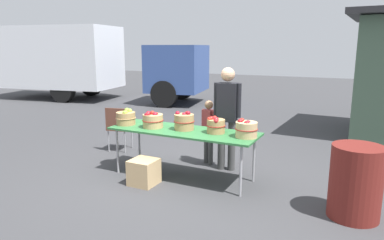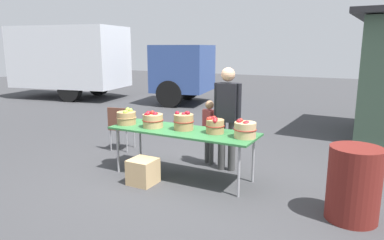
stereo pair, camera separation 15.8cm
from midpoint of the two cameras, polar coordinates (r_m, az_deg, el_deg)
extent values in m
plane|color=#38383A|center=(5.55, -0.66, -9.19)|extent=(40.00, 40.00, 0.00)
cube|color=#2D6B38|center=(5.33, -0.68, -1.79)|extent=(2.30, 0.76, 0.03)
cylinder|color=#99999E|center=(5.75, -11.19, -4.87)|extent=(0.04, 0.04, 0.72)
cylinder|color=#99999E|center=(4.77, 8.56, -8.28)|extent=(0.04, 0.04, 0.72)
cylinder|color=#99999E|center=(6.21, -7.69, -3.51)|extent=(0.04, 0.04, 0.72)
cylinder|color=#99999E|center=(5.31, 10.77, -6.26)|extent=(0.04, 0.04, 0.72)
cylinder|color=#A87F51|center=(5.80, -9.86, 0.32)|extent=(0.31, 0.31, 0.20)
torus|color=#A87F51|center=(5.80, -9.86, 0.42)|extent=(0.33, 0.33, 0.01)
sphere|color=#8CB738|center=(5.74, -9.86, 1.23)|extent=(0.08, 0.08, 0.08)
sphere|color=#8CB738|center=(5.86, -9.66, 1.63)|extent=(0.08, 0.08, 0.08)
sphere|color=#8CB738|center=(5.83, -9.22, 1.52)|extent=(0.08, 0.08, 0.08)
sphere|color=#8CB738|center=(5.68, -10.05, 1.24)|extent=(0.07, 0.07, 0.07)
cylinder|color=tan|center=(5.52, -5.56, -0.12)|extent=(0.31, 0.31, 0.21)
torus|color=maroon|center=(5.51, -5.56, -0.01)|extent=(0.33, 0.33, 0.01)
sphere|color=maroon|center=(5.47, -5.23, 0.92)|extent=(0.08, 0.08, 0.08)
sphere|color=maroon|center=(5.44, -6.42, 0.94)|extent=(0.07, 0.07, 0.07)
sphere|color=#B22319|center=(5.49, -5.05, 0.94)|extent=(0.07, 0.07, 0.07)
sphere|color=maroon|center=(5.45, -6.59, 0.82)|extent=(0.08, 0.08, 0.08)
sphere|color=maroon|center=(5.50, -6.31, 1.13)|extent=(0.07, 0.07, 0.07)
sphere|color=#B22319|center=(5.51, -5.65, 1.16)|extent=(0.07, 0.07, 0.07)
cylinder|color=#A87F51|center=(5.33, -0.53, -0.33)|extent=(0.30, 0.30, 0.24)
torus|color=maroon|center=(5.33, -0.53, -0.20)|extent=(0.32, 0.32, 0.01)
sphere|color=maroon|center=(5.34, -1.59, 1.12)|extent=(0.07, 0.07, 0.07)
sphere|color=#B22319|center=(5.34, 0.01, 1.10)|extent=(0.07, 0.07, 0.07)
sphere|color=maroon|center=(5.30, 0.18, 1.12)|extent=(0.07, 0.07, 0.07)
sphere|color=maroon|center=(5.31, -0.56, 0.89)|extent=(0.07, 0.07, 0.07)
cylinder|color=#A87F51|center=(5.13, 4.65, -1.04)|extent=(0.26, 0.26, 0.20)
torus|color=maroon|center=(5.13, 4.65, -0.93)|extent=(0.28, 0.28, 0.01)
sphere|color=maroon|center=(5.17, 3.97, 0.15)|extent=(0.08, 0.08, 0.08)
sphere|color=maroon|center=(5.09, 4.69, 0.04)|extent=(0.08, 0.08, 0.08)
sphere|color=#B22319|center=(5.18, 4.47, 0.33)|extent=(0.07, 0.07, 0.07)
sphere|color=#B22319|center=(5.12, 3.84, 0.17)|extent=(0.07, 0.07, 0.07)
sphere|color=#B22319|center=(5.10, 3.57, 0.13)|extent=(0.07, 0.07, 0.07)
sphere|color=maroon|center=(5.01, 4.65, -0.24)|extent=(0.08, 0.08, 0.08)
cylinder|color=tan|center=(4.93, 9.54, -1.62)|extent=(0.30, 0.30, 0.22)
torus|color=maroon|center=(4.92, 9.55, -1.50)|extent=(0.32, 0.32, 0.01)
sphere|color=maroon|center=(4.90, 8.55, -0.28)|extent=(0.07, 0.07, 0.07)
sphere|color=maroon|center=(4.91, 9.82, -0.48)|extent=(0.07, 0.07, 0.07)
sphere|color=maroon|center=(4.85, 9.57, -0.62)|extent=(0.08, 0.08, 0.08)
sphere|color=#B22319|center=(4.98, 8.84, -0.11)|extent=(0.07, 0.07, 0.07)
cylinder|color=#3F3F3F|center=(5.75, 7.26, -4.25)|extent=(0.12, 0.12, 0.82)
cylinder|color=#3F3F3F|center=(5.78, 5.61, -4.10)|extent=(0.12, 0.12, 0.82)
cube|color=black|center=(5.61, 6.60, 2.87)|extent=(0.34, 0.26, 0.61)
sphere|color=tan|center=(5.56, 6.71, 7.35)|extent=(0.22, 0.22, 0.22)
cylinder|color=black|center=(5.57, 8.40, 3.11)|extent=(0.09, 0.09, 0.55)
cylinder|color=black|center=(5.65, 4.84, 3.32)|extent=(0.09, 0.09, 0.55)
cylinder|color=#3F3F3F|center=(6.04, 3.92, -4.75)|extent=(0.08, 0.08, 0.54)
cylinder|color=#3F3F3F|center=(6.12, 3.18, -4.53)|extent=(0.08, 0.08, 0.54)
cube|color=maroon|center=(5.96, 3.61, -0.28)|extent=(0.24, 0.21, 0.41)
sphere|color=#936B4C|center=(5.91, 3.64, 2.48)|extent=(0.15, 0.15, 0.15)
cylinder|color=maroon|center=(5.88, 4.41, -0.25)|extent=(0.06, 0.06, 0.36)
cylinder|color=maroon|center=(6.04, 2.83, 0.11)|extent=(0.06, 0.06, 0.36)
cube|color=silver|center=(14.70, -18.94, 9.66)|extent=(4.53, 2.93, 2.30)
cube|color=#334C8C|center=(12.52, -1.04, 8.42)|extent=(2.15, 2.39, 1.60)
cube|color=black|center=(12.26, 2.78, 9.83)|extent=(0.36, 1.74, 0.80)
cylinder|color=black|center=(13.54, -0.38, 5.28)|extent=(0.94, 0.44, 0.90)
cylinder|color=black|center=(11.76, -3.25, 4.27)|extent=(0.94, 0.44, 0.90)
cylinder|color=black|center=(15.22, -14.70, 5.62)|extent=(0.94, 0.44, 0.90)
cylinder|color=black|center=(13.66, -18.94, 4.70)|extent=(0.94, 0.44, 0.90)
cube|color=brown|center=(6.99, -10.63, -1.20)|extent=(0.48, 0.48, 0.04)
cube|color=brown|center=(6.79, -11.37, 0.28)|extent=(0.40, 0.12, 0.40)
cylinder|color=gray|center=(7.12, -8.73, -2.80)|extent=(0.02, 0.02, 0.42)
cylinder|color=gray|center=(7.27, -11.18, -2.59)|extent=(0.02, 0.02, 0.42)
cylinder|color=gray|center=(6.82, -9.91, -3.48)|extent=(0.02, 0.02, 0.42)
cylinder|color=gray|center=(6.97, -12.43, -3.25)|extent=(0.02, 0.02, 0.42)
cylinder|color=maroon|center=(4.55, 25.72, -9.35)|extent=(0.59, 0.59, 0.88)
cube|color=tan|center=(5.26, -7.11, -8.30)|extent=(0.37, 0.37, 0.37)
camera|label=1|loc=(0.08, -89.19, 0.17)|focal=32.81mm
camera|label=2|loc=(0.08, 90.81, -0.17)|focal=32.81mm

